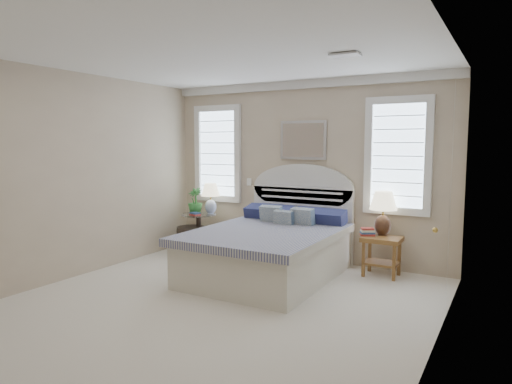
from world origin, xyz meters
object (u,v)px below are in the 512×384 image
object	(u,v)px
side_table_left	(199,229)
nightstand_right	(382,248)
lamp_right	(383,208)
bed	(271,247)
lamp_left	(211,195)
floor_pot	(191,240)

from	to	relation	value
side_table_left	nightstand_right	size ratio (longest dim) A/B	1.19
side_table_left	lamp_right	xyz separation A→B (m)	(2.92, 0.25, 0.51)
bed	side_table_left	size ratio (longest dim) A/B	3.61
bed	lamp_right	bearing A→B (deg)	33.63
nightstand_right	side_table_left	bearing A→B (deg)	-178.06
bed	lamp_left	world-z (taller)	bed
side_table_left	floor_pot	bearing A→B (deg)	-135.36
lamp_right	floor_pot	bearing A→B (deg)	-173.56
bed	floor_pot	size ratio (longest dim) A/B	4.90
side_table_left	floor_pot	distance (m)	0.22
bed	floor_pot	xyz separation A→B (m)	(-1.74, 0.50, -0.17)
floor_pot	lamp_left	distance (m)	0.79
bed	nightstand_right	world-z (taller)	bed
side_table_left	bed	bearing A→B (deg)	-19.74
side_table_left	lamp_left	size ratio (longest dim) A/B	1.26
side_table_left	lamp_left	distance (m)	0.58
floor_pot	lamp_right	distance (m)	3.10
bed	lamp_left	xyz separation A→B (m)	(-1.51, 0.73, 0.55)
bed	side_table_left	xyz separation A→B (m)	(-1.65, 0.59, 0.00)
side_table_left	lamp_right	bearing A→B (deg)	4.90
side_table_left	nightstand_right	xyz separation A→B (m)	(2.95, 0.10, -0.00)
side_table_left	lamp_left	xyz separation A→B (m)	(0.14, 0.14, 0.55)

